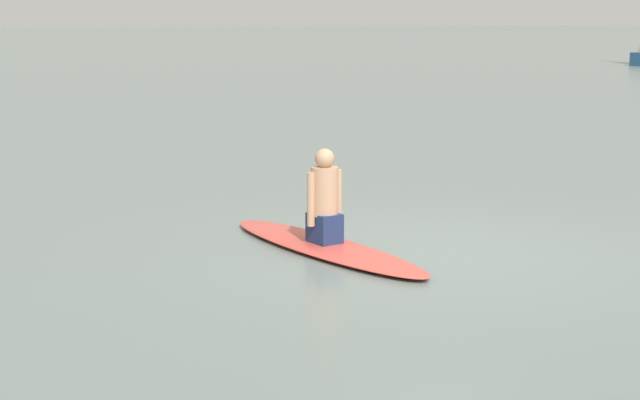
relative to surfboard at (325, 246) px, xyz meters
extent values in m
plane|color=slate|center=(-0.82, 0.69, -0.04)|extent=(400.00, 400.00, 0.00)
ellipsoid|color=#D84C3F|center=(0.00, 0.00, 0.00)|extent=(0.80, 3.11, 0.08)
cube|color=navy|center=(0.00, 0.00, 0.19)|extent=(0.26, 0.32, 0.29)
cylinder|color=tan|center=(0.00, 0.00, 0.55)|extent=(0.28, 0.28, 0.48)
sphere|color=tan|center=(0.00, 0.00, 0.88)|extent=(0.19, 0.19, 0.19)
cylinder|color=tan|center=(0.16, 0.01, 0.49)|extent=(0.08, 0.08, 0.53)
cylinder|color=tan|center=(-0.16, -0.01, 0.49)|extent=(0.08, 0.08, 0.53)
camera|label=1|loc=(5.24, 8.12, 2.24)|focal=56.18mm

